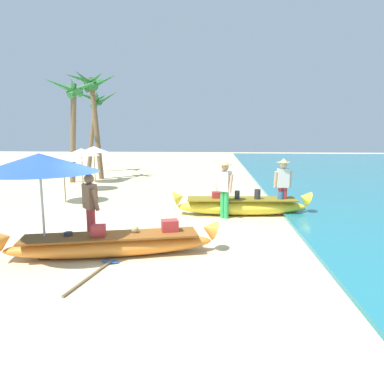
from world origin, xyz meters
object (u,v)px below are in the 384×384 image
object	(u,v)px
boat_yellow_midground	(242,206)
paddle	(97,271)
person_tourist_customer	(90,206)
palm_tree_mid_cluster	(95,108)
palm_tree_leaning_seaward	(73,100)
boat_orange_foreground	(112,244)
person_vendor_assistant	(283,183)
person_vendor_hatted	(225,185)
palm_tree_tall_inland	(93,92)
patio_umbrella_large	(39,163)

from	to	relation	value
boat_yellow_midground	paddle	distance (m)	5.82
person_tourist_customer	palm_tree_mid_cluster	distance (m)	16.60
paddle	palm_tree_leaning_seaward	bearing A→B (deg)	113.19
boat_orange_foreground	person_vendor_assistant	xyz separation A→B (m)	(4.32, 4.01, 0.80)
person_vendor_hatted	person_tourist_customer	xyz separation A→B (m)	(-3.12, -2.99, -0.07)
boat_yellow_midground	palm_tree_tall_inland	distance (m)	12.23
boat_yellow_midground	patio_umbrella_large	distance (m)	6.34
boat_orange_foreground	person_tourist_customer	bearing A→B (deg)	139.80
boat_orange_foreground	boat_yellow_midground	bearing A→B (deg)	52.91
person_vendor_assistant	palm_tree_tall_inland	world-z (taller)	palm_tree_tall_inland
patio_umbrella_large	palm_tree_tall_inland	distance (m)	13.33
person_vendor_assistant	palm_tree_mid_cluster	bearing A→B (deg)	129.96
person_vendor_hatted	palm_tree_mid_cluster	xyz separation A→B (m)	(-8.21, 12.48, 3.19)
person_tourist_customer	person_vendor_assistant	size ratio (longest dim) A/B	0.93
person_vendor_assistant	patio_umbrella_large	xyz separation A→B (m)	(-5.71, -4.21, 0.94)
boat_orange_foreground	person_tourist_customer	xyz separation A→B (m)	(-0.65, 0.55, 0.70)
palm_tree_tall_inland	patio_umbrella_large	bearing A→B (deg)	-75.73
boat_yellow_midground	person_tourist_customer	size ratio (longest dim) A/B	2.62
person_vendor_hatted	patio_umbrella_large	size ratio (longest dim) A/B	0.75
boat_yellow_midground	palm_tree_tall_inland	size ratio (longest dim) A/B	0.75
boat_yellow_midground	palm_tree_leaning_seaward	bearing A→B (deg)	139.47
person_vendor_assistant	boat_yellow_midground	bearing A→B (deg)	179.86
person_vendor_hatted	patio_umbrella_large	xyz separation A→B (m)	(-3.86, -3.73, 0.97)
boat_orange_foreground	person_vendor_assistant	distance (m)	5.95
boat_yellow_midground	person_vendor_assistant	size ratio (longest dim) A/B	2.44
person_vendor_assistant	palm_tree_mid_cluster	distance (m)	15.97
person_vendor_hatted	paddle	xyz separation A→B (m)	(-2.50, -4.46, -1.01)
boat_orange_foreground	palm_tree_tall_inland	bearing A→B (deg)	110.31
person_tourist_customer	person_vendor_assistant	xyz separation A→B (m)	(4.96, 3.47, 0.09)
person_tourist_customer	palm_tree_tall_inland	xyz separation A→B (m)	(-3.95, 11.88, 3.87)
person_vendor_assistant	paddle	distance (m)	6.66
palm_tree_mid_cluster	person_vendor_assistant	bearing A→B (deg)	-50.04
person_vendor_assistant	person_tourist_customer	bearing A→B (deg)	-145.05
paddle	boat_orange_foreground	bearing A→B (deg)	88.30
palm_tree_leaning_seaward	paddle	xyz separation A→B (m)	(5.11, -11.94, -4.26)
boat_yellow_midground	paddle	world-z (taller)	boat_yellow_midground
boat_yellow_midground	palm_tree_leaning_seaward	world-z (taller)	palm_tree_leaning_seaward
palm_tree_tall_inland	palm_tree_leaning_seaward	bearing A→B (deg)	-111.05
boat_orange_foreground	patio_umbrella_large	distance (m)	2.23
person_vendor_hatted	person_vendor_assistant	distance (m)	1.90
patio_umbrella_large	palm_tree_leaning_seaward	bearing A→B (deg)	108.51
person_vendor_assistant	palm_tree_mid_cluster	world-z (taller)	palm_tree_mid_cluster
boat_orange_foreground	palm_tree_tall_inland	distance (m)	14.01
boat_yellow_midground	palm_tree_tall_inland	xyz separation A→B (m)	(-7.64, 8.41, 4.53)
patio_umbrella_large	paddle	xyz separation A→B (m)	(1.36, -0.73, -1.97)
palm_tree_leaning_seaward	palm_tree_mid_cluster	size ratio (longest dim) A/B	1.00
boat_orange_foreground	person_vendor_assistant	bearing A→B (deg)	42.92
boat_orange_foreground	person_vendor_hatted	xyz separation A→B (m)	(2.48, 3.53, 0.77)
paddle	boat_yellow_midground	bearing A→B (deg)	58.20
person_vendor_assistant	palm_tree_tall_inland	bearing A→B (deg)	136.67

